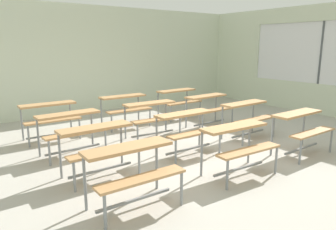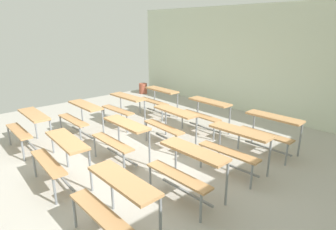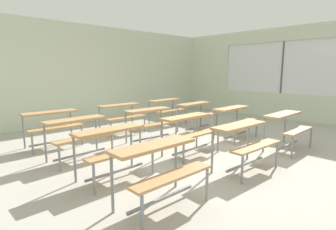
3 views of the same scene
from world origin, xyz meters
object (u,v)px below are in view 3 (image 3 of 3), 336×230
object	(u,v)px
desk_bench_r0c1	(245,136)
desk_bench_r1c1	(190,126)
desk_bench_r2c2	(197,110)
desk_bench_r3c2	(167,106)
desk_bench_r2c1	(151,117)
desk_bench_r0c2	(288,123)
desk_bench_r3c1	(122,112)
desk_bench_r1c2	(235,115)
desk_bench_r3c0	(52,120)
desk_bench_r1c0	(114,141)
desk_bench_r0c0	(160,161)
desk_bench_r2c0	(78,129)

from	to	relation	value
desk_bench_r0c1	desk_bench_r1c1	size ratio (longest dim) A/B	1.02
desk_bench_r2c2	desk_bench_r3c2	size ratio (longest dim) A/B	1.01
desk_bench_r2c1	desk_bench_r2c2	distance (m)	1.61
desk_bench_r0c2	desk_bench_r3c1	distance (m)	3.89
desk_bench_r1c2	desk_bench_r3c1	distance (m)	2.83
desk_bench_r0c2	desk_bench_r3c2	size ratio (longest dim) A/B	0.99
desk_bench_r1c2	desk_bench_r3c0	bearing A→B (deg)	144.05
desk_bench_r1c2	desk_bench_r3c2	distance (m)	2.33
desk_bench_r3c0	desk_bench_r3c1	xyz separation A→B (m)	(1.74, 0.01, 0.00)
desk_bench_r3c0	desk_bench_r2c1	bearing A→B (deg)	-32.59
desk_bench_r0c1	desk_bench_r3c0	size ratio (longest dim) A/B	1.02
desk_bench_r1c0	desk_bench_r0c1	bearing A→B (deg)	-35.07
desk_bench_r3c0	desk_bench_r3c2	bearing A→B (deg)	0.99
desk_bench_r1c1	desk_bench_r3c2	xyz separation A→B (m)	(1.64, 2.39, 0.00)
desk_bench_r0c0	desk_bench_r1c1	size ratio (longest dim) A/B	1.00
desk_bench_r0c0	desk_bench_r3c0	xyz separation A→B (m)	(0.00, 3.44, 0.00)
desk_bench_r0c0	desk_bench_r2c1	distance (m)	2.90
desk_bench_r1c1	desk_bench_r2c1	distance (m)	1.21
desk_bench_r1c0	desk_bench_r2c0	distance (m)	1.16
desk_bench_r0c2	desk_bench_r1c1	world-z (taller)	same
desk_bench_r2c1	desk_bench_r3c1	bearing A→B (deg)	93.69
desk_bench_r0c2	desk_bench_r0c0	bearing A→B (deg)	177.87
desk_bench_r0c1	desk_bench_r1c2	world-z (taller)	same
desk_bench_r2c0	desk_bench_r3c0	distance (m)	1.17
desk_bench_r3c2	desk_bench_r3c0	bearing A→B (deg)	178.93
desk_bench_r1c0	desk_bench_r2c0	size ratio (longest dim) A/B	0.98
desk_bench_r1c0	desk_bench_r1c2	bearing A→B (deg)	-0.14
desk_bench_r1c0	desk_bench_r0c0	bearing A→B (deg)	-93.66
desk_bench_r1c2	desk_bench_r2c2	xyz separation A→B (m)	(-0.01, 1.17, 0.00)
desk_bench_r1c1	desk_bench_r2c1	xyz separation A→B (m)	(0.03, 1.21, 0.00)
desk_bench_r1c1	desk_bench_r3c1	size ratio (longest dim) A/B	1.00
desk_bench_r0c1	desk_bench_r1c0	xyz separation A→B (m)	(-1.71, 1.17, 0.00)
desk_bench_r0c0	desk_bench_r1c1	world-z (taller)	same
desk_bench_r1c0	desk_bench_r1c1	distance (m)	1.67
desk_bench_r1c0	desk_bench_r2c1	distance (m)	2.08
desk_bench_r0c2	desk_bench_r1c0	xyz separation A→B (m)	(-3.33, 1.18, 0.00)
desk_bench_r1c0	desk_bench_r1c1	bearing A→B (deg)	-1.35
desk_bench_r1c0	desk_bench_r1c2	distance (m)	3.33
desk_bench_r0c2	desk_bench_r3c2	distance (m)	3.55
desk_bench_r2c0	desk_bench_r3c0	size ratio (longest dim) A/B	1.02
desk_bench_r0c2	desk_bench_r2c2	size ratio (longest dim) A/B	0.99
desk_bench_r1c2	desk_bench_r3c0	world-z (taller)	same
desk_bench_r2c1	desk_bench_r2c2	bearing A→B (deg)	3.13
desk_bench_r1c1	desk_bench_r1c0	bearing A→B (deg)	179.10
desk_bench_r2c1	desk_bench_r3c1	xyz separation A→B (m)	(-0.02, 1.14, 0.00)
desk_bench_r2c0	desk_bench_r2c1	distance (m)	1.72
desk_bench_r0c2	desk_bench_r1c0	distance (m)	3.53
desk_bench_r1c1	desk_bench_r3c2	bearing A→B (deg)	55.27
desk_bench_r3c0	desk_bench_r1c1	bearing A→B (deg)	-53.39
desk_bench_r2c0	desk_bench_r3c2	size ratio (longest dim) A/B	1.01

